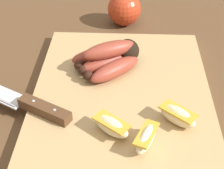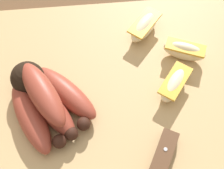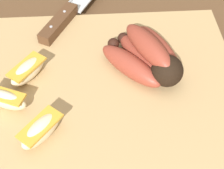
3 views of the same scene
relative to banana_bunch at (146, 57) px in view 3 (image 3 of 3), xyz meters
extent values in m
plane|color=brown|center=(-0.08, -0.01, -0.04)|extent=(6.00, 6.00, 0.00)
cube|color=tan|center=(-0.08, -0.03, -0.03)|extent=(0.44, 0.32, 0.02)
sphere|color=black|center=(0.02, -0.03, 0.00)|extent=(0.05, 0.05, 0.05)
ellipsoid|color=brown|center=(0.02, 0.02, -0.01)|extent=(0.08, 0.12, 0.03)
sphere|color=black|center=(-0.02, 0.06, -0.01)|extent=(0.02, 0.02, 0.02)
ellipsoid|color=brown|center=(0.00, 0.01, -0.01)|extent=(0.09, 0.11, 0.03)
sphere|color=black|center=(-0.03, 0.05, -0.01)|extent=(0.02, 0.02, 0.02)
ellipsoid|color=brown|center=(-0.03, -0.01, -0.01)|extent=(0.10, 0.11, 0.03)
sphere|color=black|center=(-0.05, 0.04, -0.01)|extent=(0.02, 0.02, 0.02)
ellipsoid|color=brown|center=(0.00, 0.00, 0.02)|extent=(0.08, 0.11, 0.03)
cube|color=#51331E|center=(-0.14, 0.10, -0.01)|extent=(0.07, 0.10, 0.02)
cylinder|color=#B2B2B7|center=(-0.15, 0.08, 0.00)|extent=(0.01, 0.01, 0.00)
cylinder|color=#B2B2B7|center=(-0.13, 0.12, 0.00)|extent=(0.01, 0.01, 0.00)
ellipsoid|color=beige|center=(-0.21, -0.06, -0.01)|extent=(0.07, 0.04, 0.03)
cube|color=gold|center=(-0.21, -0.06, 0.00)|extent=(0.06, 0.04, 0.00)
ellipsoid|color=beige|center=(-0.18, -0.01, -0.01)|extent=(0.06, 0.07, 0.03)
cube|color=gold|center=(-0.18, -0.01, 0.00)|extent=(0.06, 0.06, 0.00)
ellipsoid|color=beige|center=(-0.15, -0.12, -0.01)|extent=(0.06, 0.07, 0.03)
cube|color=gold|center=(-0.15, -0.12, 0.00)|extent=(0.06, 0.06, 0.00)
camera|label=1|loc=(-0.59, -0.03, 0.39)|focal=58.09mm
camera|label=2|loc=(-0.07, 0.21, 0.40)|focal=53.12mm
camera|label=3|loc=(-0.07, -0.36, 0.37)|focal=54.61mm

